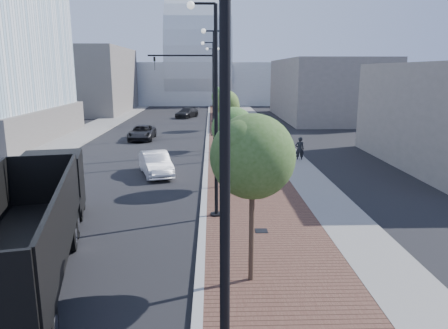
{
  "coord_description": "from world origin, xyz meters",
  "views": [
    {
      "loc": [
        0.41,
        -7.98,
        6.46
      ],
      "look_at": [
        1.0,
        12.0,
        2.0
      ],
      "focal_mm": 33.72,
      "sensor_mm": 36.0,
      "label": 1
    }
  ],
  "objects_px": {
    "white_sedan": "(156,164)",
    "pedestrian": "(300,149)",
    "dump_truck": "(42,212)",
    "dark_car_mid": "(142,133)"
  },
  "relations": [
    {
      "from": "dump_truck",
      "to": "dark_car_mid",
      "type": "relative_size",
      "value": 2.77
    },
    {
      "from": "dump_truck",
      "to": "pedestrian",
      "type": "distance_m",
      "value": 19.67
    },
    {
      "from": "white_sedan",
      "to": "dump_truck",
      "type": "bearing_deg",
      "value": -120.73
    },
    {
      "from": "dump_truck",
      "to": "pedestrian",
      "type": "xyz_separation_m",
      "value": [
        12.64,
        15.06,
        -0.52
      ]
    },
    {
      "from": "dark_car_mid",
      "to": "pedestrian",
      "type": "distance_m",
      "value": 16.62
    },
    {
      "from": "dark_car_mid",
      "to": "pedestrian",
      "type": "relative_size",
      "value": 2.73
    },
    {
      "from": "white_sedan",
      "to": "pedestrian",
      "type": "bearing_deg",
      "value": 4.02
    },
    {
      "from": "dark_car_mid",
      "to": "white_sedan",
      "type": "bearing_deg",
      "value": -77.63
    },
    {
      "from": "dark_car_mid",
      "to": "dump_truck",
      "type": "bearing_deg",
      "value": -89.15
    },
    {
      "from": "pedestrian",
      "to": "dump_truck",
      "type": "bearing_deg",
      "value": 53.2
    }
  ]
}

